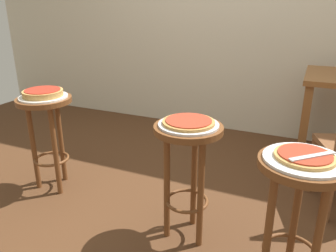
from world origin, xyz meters
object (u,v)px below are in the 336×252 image
at_px(stool_leftside, 47,123).
at_px(pizza_server_knife, 313,156).
at_px(stool_foreground, 298,199).
at_px(serving_plate_foreground, 304,159).
at_px(serving_plate_leftside, 43,97).
at_px(pizza_foreground, 305,156).
at_px(serving_plate_middle, 189,125).
at_px(pizza_middle, 189,122).
at_px(stool_middle, 188,157).
at_px(pizza_leftside, 43,93).

xyz_separation_m(stool_leftside, pizza_server_knife, (1.72, -0.33, 0.22)).
bearing_deg(stool_foreground, pizza_server_knife, -33.69).
height_order(serving_plate_foreground, pizza_server_knife, pizza_server_knife).
relative_size(stool_leftside, serving_plate_leftside, 2.13).
distance_m(pizza_foreground, serving_plate_middle, 0.62).
xyz_separation_m(serving_plate_middle, pizza_server_knife, (0.61, -0.22, 0.03)).
bearing_deg(pizza_middle, serving_plate_leftside, 173.97).
bearing_deg(stool_middle, pizza_server_knife, -19.52).
height_order(stool_foreground, serving_plate_leftside, serving_plate_leftside).
relative_size(pizza_foreground, serving_plate_leftside, 0.76).
bearing_deg(stool_leftside, pizza_middle, -6.03).
height_order(serving_plate_middle, serving_plate_leftside, same).
bearing_deg(pizza_leftside, serving_plate_leftside, 0.00).
relative_size(serving_plate_foreground, serving_plate_middle, 1.04).
distance_m(stool_middle, serving_plate_leftside, 1.13).
bearing_deg(pizza_server_knife, stool_middle, 116.66).
distance_m(pizza_middle, serving_plate_leftside, 1.11).
bearing_deg(stool_leftside, stool_foreground, -10.55).
bearing_deg(stool_foreground, serving_plate_middle, 161.30).
bearing_deg(serving_plate_leftside, serving_plate_middle, -6.03).
distance_m(stool_leftside, pizza_leftside, 0.22).
bearing_deg(stool_middle, serving_plate_middle, 135.00).
xyz_separation_m(stool_leftside, pizza_leftside, (0.00, 0.00, 0.22)).
bearing_deg(stool_foreground, pizza_middle, 161.30).
relative_size(serving_plate_foreground, stool_leftside, 0.48).
distance_m(serving_plate_foreground, pizza_foreground, 0.02).
distance_m(stool_leftside, pizza_server_knife, 1.77).
height_order(stool_foreground, pizza_middle, pizza_middle).
distance_m(pizza_middle, pizza_server_knife, 0.65).
height_order(serving_plate_foreground, pizza_middle, pizza_middle).
distance_m(serving_plate_leftside, pizza_server_knife, 1.75).
height_order(pizza_foreground, pizza_server_knife, pizza_server_knife).
distance_m(pizza_foreground, pizza_leftside, 1.72).
bearing_deg(pizza_server_knife, stool_leftside, 125.17).
bearing_deg(pizza_middle, stool_leftside, 173.97).
xyz_separation_m(stool_middle, pizza_middle, (0.00, 0.00, 0.21)).
relative_size(pizza_foreground, stool_middle, 0.35).
xyz_separation_m(pizza_foreground, stool_middle, (-0.58, 0.20, -0.21)).
distance_m(serving_plate_leftside, pizza_leftside, 0.03).
distance_m(serving_plate_middle, pizza_server_knife, 0.65).
xyz_separation_m(stool_leftside, serving_plate_leftside, (0.00, 0.00, 0.19)).
height_order(pizza_foreground, stool_middle, pizza_foreground).
xyz_separation_m(serving_plate_middle, serving_plate_leftside, (-1.10, 0.12, 0.00)).
relative_size(pizza_leftside, pizza_server_knife, 1.22).
bearing_deg(pizza_foreground, stool_middle, 161.30).
relative_size(stool_foreground, pizza_server_knife, 3.15).
relative_size(serving_plate_foreground, pizza_middle, 1.20).
relative_size(stool_foreground, stool_leftside, 1.00).
xyz_separation_m(stool_middle, serving_plate_middle, (-0.00, 0.00, 0.19)).
bearing_deg(stool_middle, serving_plate_leftside, 173.97).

